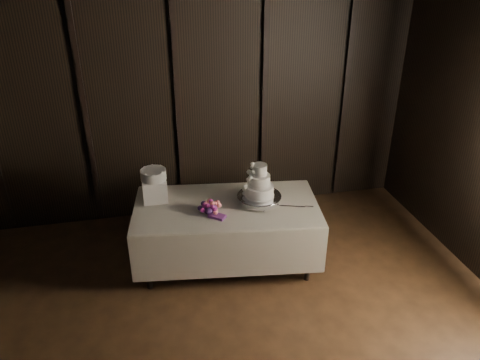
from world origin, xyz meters
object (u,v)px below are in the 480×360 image
object	(u,v)px
display_table	(227,232)
cake_stand	(259,199)
wedding_cake	(257,184)
box_pedestal	(155,189)
bouquet	(210,207)
small_cake	(153,175)

from	to	relation	value
display_table	cake_stand	world-z (taller)	cake_stand
display_table	wedding_cake	distance (m)	0.67
cake_stand	wedding_cake	size ratio (longest dim) A/B	1.31
cake_stand	box_pedestal	distance (m)	1.15
bouquet	small_cake	xyz separation A→B (m)	(-0.55, 0.40, 0.24)
cake_stand	wedding_cake	world-z (taller)	wedding_cake
display_table	bouquet	bearing A→B (deg)	-143.29
display_table	bouquet	distance (m)	0.46
box_pedestal	small_cake	bearing A→B (deg)	0.00
display_table	small_cake	size ratio (longest dim) A/B	7.68
wedding_cake	box_pedestal	size ratio (longest dim) A/B	1.42
bouquet	box_pedestal	distance (m)	0.68
bouquet	box_pedestal	size ratio (longest dim) A/B	1.46
display_table	wedding_cake	world-z (taller)	wedding_cake
wedding_cake	small_cake	world-z (taller)	wedding_cake
bouquet	box_pedestal	xyz separation A→B (m)	(-0.55, 0.40, 0.06)
bouquet	small_cake	bearing A→B (deg)	143.70
cake_stand	small_cake	distance (m)	1.17
display_table	small_cake	bearing A→B (deg)	165.89
cake_stand	bouquet	world-z (taller)	bouquet
wedding_cake	small_cake	bearing A→B (deg)	164.73
wedding_cake	bouquet	xyz separation A→B (m)	(-0.52, -0.07, -0.18)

